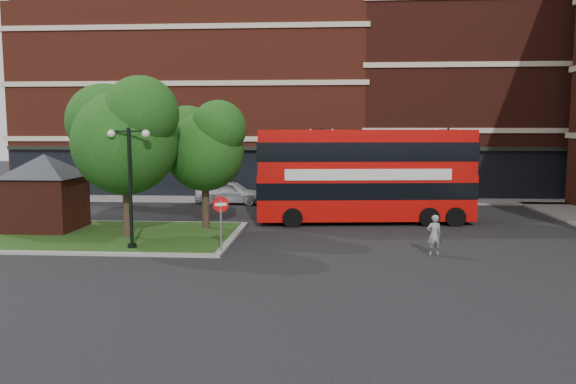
# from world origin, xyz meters

# --- Properties ---
(ground) EXTENTS (120.00, 120.00, 0.00)m
(ground) POSITION_xyz_m (0.00, 0.00, 0.00)
(ground) COLOR black
(ground) RESTS_ON ground
(pavement_far) EXTENTS (44.00, 3.00, 0.12)m
(pavement_far) POSITION_xyz_m (0.00, 16.50, 0.06)
(pavement_far) COLOR slate
(pavement_far) RESTS_ON ground
(terrace_far_left) EXTENTS (26.00, 12.00, 14.00)m
(terrace_far_left) POSITION_xyz_m (-8.00, 24.00, 7.00)
(terrace_far_left) COLOR maroon
(terrace_far_left) RESTS_ON ground
(terrace_far_right) EXTENTS (18.00, 12.00, 16.00)m
(terrace_far_right) POSITION_xyz_m (14.00, 24.00, 8.00)
(terrace_far_right) COLOR #471911
(terrace_far_right) RESTS_ON ground
(traffic_island) EXTENTS (12.60, 7.60, 0.15)m
(traffic_island) POSITION_xyz_m (-8.00, 3.00, 0.07)
(traffic_island) COLOR gray
(traffic_island) RESTS_ON ground
(kiosk) EXTENTS (6.51, 6.51, 3.60)m
(kiosk) POSITION_xyz_m (-11.00, 4.00, 2.32)
(kiosk) COLOR #471911
(kiosk) RESTS_ON traffic_island
(tree_island_west) EXTENTS (5.40, 4.71, 7.21)m
(tree_island_west) POSITION_xyz_m (-6.60, 2.58, 4.79)
(tree_island_west) COLOR #2D2116
(tree_island_west) RESTS_ON ground
(tree_island_east) EXTENTS (4.46, 3.90, 6.29)m
(tree_island_east) POSITION_xyz_m (-3.58, 5.06, 4.24)
(tree_island_east) COLOR #2D2116
(tree_island_east) RESTS_ON ground
(lamp_island) EXTENTS (1.72, 0.36, 5.00)m
(lamp_island) POSITION_xyz_m (-5.50, 0.20, 2.83)
(lamp_island) COLOR black
(lamp_island) RESTS_ON ground
(lamp_far_left) EXTENTS (1.72, 0.36, 5.00)m
(lamp_far_left) POSITION_xyz_m (2.00, 14.50, 2.83)
(lamp_far_left) COLOR black
(lamp_far_left) RESTS_ON ground
(lamp_far_right) EXTENTS (1.72, 0.36, 5.00)m
(lamp_far_right) POSITION_xyz_m (10.00, 14.50, 2.83)
(lamp_far_right) COLOR black
(lamp_far_right) RESTS_ON ground
(bus) EXTENTS (11.42, 3.67, 4.28)m
(bus) POSITION_xyz_m (4.34, 7.82, 2.81)
(bus) COLOR #B50A07
(bus) RESTS_ON ground
(woman) EXTENTS (0.64, 0.48, 1.60)m
(woman) POSITION_xyz_m (6.61, 0.33, 0.80)
(woman) COLOR gray
(woman) RESTS_ON ground
(car_silver) EXTENTS (4.74, 2.34, 1.55)m
(car_silver) POSITION_xyz_m (-3.95, 14.65, 0.78)
(car_silver) COLOR #B8BBC0
(car_silver) RESTS_ON ground
(car_white) EXTENTS (4.41, 1.75, 1.43)m
(car_white) POSITION_xyz_m (9.64, 14.50, 0.71)
(car_white) COLOR white
(car_white) RESTS_ON ground
(no_entry_sign) EXTENTS (0.61, 0.25, 2.30)m
(no_entry_sign) POSITION_xyz_m (-1.80, 0.02, 1.64)
(no_entry_sign) COLOR slate
(no_entry_sign) RESTS_ON ground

